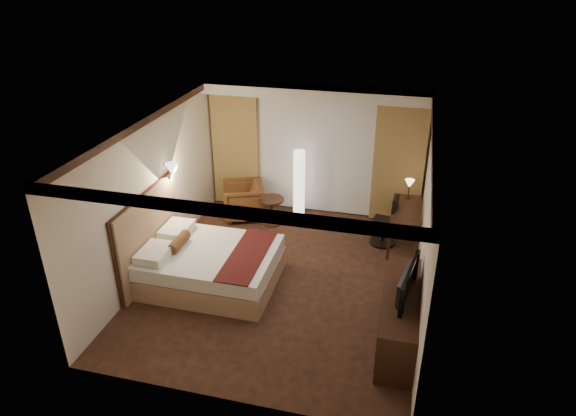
% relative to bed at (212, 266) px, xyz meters
% --- Properties ---
extents(floor, '(4.50, 5.50, 0.01)m').
position_rel_bed_xyz_m(floor, '(1.12, 0.39, -0.31)').
color(floor, black).
rests_on(floor, ground).
extents(ceiling, '(4.50, 5.50, 0.01)m').
position_rel_bed_xyz_m(ceiling, '(1.12, 0.39, 2.39)').
color(ceiling, white).
rests_on(ceiling, back_wall).
extents(back_wall, '(4.50, 0.02, 2.70)m').
position_rel_bed_xyz_m(back_wall, '(1.12, 3.14, 1.04)').
color(back_wall, beige).
rests_on(back_wall, floor).
extents(left_wall, '(0.02, 5.50, 2.70)m').
position_rel_bed_xyz_m(left_wall, '(-1.13, 0.39, 1.04)').
color(left_wall, beige).
rests_on(left_wall, floor).
extents(right_wall, '(0.02, 5.50, 2.70)m').
position_rel_bed_xyz_m(right_wall, '(3.37, 0.39, 1.04)').
color(right_wall, beige).
rests_on(right_wall, floor).
extents(crown_molding, '(4.50, 5.50, 0.12)m').
position_rel_bed_xyz_m(crown_molding, '(1.12, 0.39, 2.33)').
color(crown_molding, black).
rests_on(crown_molding, ceiling).
extents(soffit, '(4.50, 0.50, 0.20)m').
position_rel_bed_xyz_m(soffit, '(1.12, 2.89, 2.29)').
color(soffit, white).
rests_on(soffit, ceiling).
extents(curtain_sheer, '(2.48, 0.04, 2.45)m').
position_rel_bed_xyz_m(curtain_sheer, '(1.12, 3.06, 0.94)').
color(curtain_sheer, silver).
rests_on(curtain_sheer, back_wall).
extents(curtain_left_drape, '(1.00, 0.14, 2.45)m').
position_rel_bed_xyz_m(curtain_left_drape, '(-0.58, 3.00, 0.94)').
color(curtain_left_drape, '#A88E4C').
rests_on(curtain_left_drape, back_wall).
extents(curtain_right_drape, '(1.00, 0.14, 2.45)m').
position_rel_bed_xyz_m(curtain_right_drape, '(2.82, 3.00, 0.94)').
color(curtain_right_drape, '#A88E4C').
rests_on(curtain_right_drape, back_wall).
extents(wall_sconce, '(0.24, 0.24, 0.24)m').
position_rel_bed_xyz_m(wall_sconce, '(-0.97, 0.84, 1.31)').
color(wall_sconce, white).
rests_on(wall_sconce, left_wall).
extents(bed, '(2.14, 1.67, 0.63)m').
position_rel_bed_xyz_m(bed, '(0.00, 0.00, 0.00)').
color(bed, white).
rests_on(bed, floor).
extents(headboard, '(0.12, 1.97, 1.50)m').
position_rel_bed_xyz_m(headboard, '(-1.08, 0.00, 0.44)').
color(headboard, tan).
rests_on(headboard, floor).
extents(armchair, '(1.00, 1.03, 0.83)m').
position_rel_bed_xyz_m(armchair, '(-0.25, 2.39, 0.10)').
color(armchair, '#4E2817').
rests_on(armchair, floor).
extents(side_table, '(0.52, 0.52, 0.57)m').
position_rel_bed_xyz_m(side_table, '(0.41, 2.24, -0.03)').
color(side_table, black).
rests_on(side_table, floor).
extents(floor_lamp, '(0.32, 0.32, 1.50)m').
position_rel_bed_xyz_m(floor_lamp, '(0.89, 2.63, 0.44)').
color(floor_lamp, white).
rests_on(floor_lamp, floor).
extents(desk, '(0.55, 1.31, 0.75)m').
position_rel_bed_xyz_m(desk, '(3.07, 2.05, 0.06)').
color(desk, black).
rests_on(desk, floor).
extents(desk_lamp, '(0.18, 0.18, 0.34)m').
position_rel_bed_xyz_m(desk_lamp, '(3.07, 2.56, 0.61)').
color(desk_lamp, '#FFD899').
rests_on(desk_lamp, desk).
extents(office_chair, '(0.57, 0.57, 1.01)m').
position_rel_bed_xyz_m(office_chair, '(2.67, 2.00, 0.19)').
color(office_chair, black).
rests_on(office_chair, floor).
extents(dresser, '(0.50, 1.98, 0.77)m').
position_rel_bed_xyz_m(dresser, '(3.12, -0.66, 0.07)').
color(dresser, black).
rests_on(dresser, floor).
extents(television, '(0.78, 1.15, 0.14)m').
position_rel_bed_xyz_m(television, '(3.09, -0.66, 0.76)').
color(television, black).
rests_on(television, dresser).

